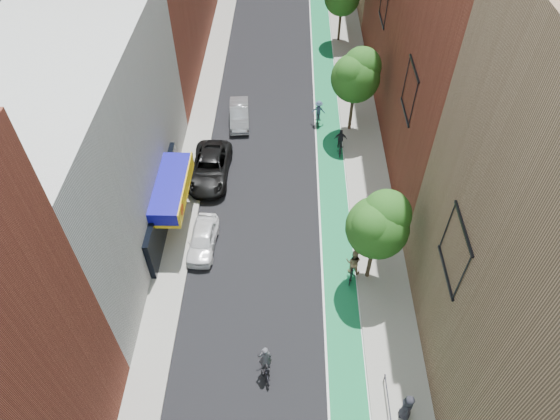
# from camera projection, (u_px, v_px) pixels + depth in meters

# --- Properties ---
(bike_lane) EXTENTS (2.00, 68.00, 0.01)m
(bike_lane) POSITION_uv_depth(u_px,v_px,m) (327.00, 114.00, 40.29)
(bike_lane) COLOR #157841
(bike_lane) RESTS_ON ground
(sidewalk_left) EXTENTS (2.00, 68.00, 0.15)m
(sidewalk_left) POSITION_uv_depth(u_px,v_px,m) (204.00, 112.00, 40.38)
(sidewalk_left) COLOR gray
(sidewalk_left) RESTS_ON ground
(sidewalk_right) EXTENTS (3.00, 68.00, 0.15)m
(sidewalk_right) POSITION_uv_depth(u_px,v_px,m) (358.00, 114.00, 40.21)
(sidewalk_right) COLOR gray
(sidewalk_right) RESTS_ON ground
(building_left_white) EXTENTS (8.00, 20.00, 12.00)m
(building_left_white) POSITION_uv_depth(u_px,v_px,m) (76.00, 150.00, 27.91)
(building_left_white) COLOR silver
(building_left_white) RESTS_ON ground
(tree_near) EXTENTS (3.40, 3.36, 6.42)m
(tree_near) POSITION_uv_depth(u_px,v_px,m) (379.00, 224.00, 25.94)
(tree_near) COLOR #332619
(tree_near) RESTS_ON ground
(tree_mid) EXTENTS (3.55, 3.53, 6.74)m
(tree_mid) POSITION_uv_depth(u_px,v_px,m) (356.00, 74.00, 35.35)
(tree_mid) COLOR #332619
(tree_mid) RESTS_ON ground
(parked_car_white) EXTENTS (1.79, 4.03, 1.35)m
(parked_car_white) POSITION_uv_depth(u_px,v_px,m) (203.00, 239.00, 30.40)
(parked_car_white) COLOR white
(parked_car_white) RESTS_ON ground
(parked_car_black) EXTENTS (2.73, 5.67, 1.56)m
(parked_car_black) POSITION_uv_depth(u_px,v_px,m) (210.00, 168.00, 34.70)
(parked_car_black) COLOR black
(parked_car_black) RESTS_ON ground
(parked_car_silver) EXTENTS (1.80, 4.28, 1.38)m
(parked_car_silver) POSITION_uv_depth(u_px,v_px,m) (239.00, 114.00, 39.14)
(parked_car_silver) COLOR #9DA0A5
(parked_car_silver) RESTS_ON ground
(cyclist_lead) EXTENTS (1.00, 1.94, 2.22)m
(cyclist_lead) POSITION_uv_depth(u_px,v_px,m) (265.00, 364.00, 24.76)
(cyclist_lead) COLOR black
(cyclist_lead) RESTS_ON ground
(cyclist_lane_near) EXTENTS (1.06, 1.94, 2.21)m
(cyclist_lane_near) POSITION_uv_depth(u_px,v_px,m) (353.00, 266.00, 28.69)
(cyclist_lane_near) COLOR black
(cyclist_lane_near) RESTS_ON ground
(cyclist_lane_mid) EXTENTS (0.94, 1.83, 1.91)m
(cyclist_lane_mid) POSITION_uv_depth(u_px,v_px,m) (340.00, 144.00, 36.61)
(cyclist_lane_mid) COLOR black
(cyclist_lane_mid) RESTS_ON ground
(cyclist_lane_far) EXTENTS (1.09, 1.83, 1.96)m
(cyclist_lane_far) POSITION_uv_depth(u_px,v_px,m) (318.00, 114.00, 38.92)
(cyclist_lane_far) COLOR black
(cyclist_lane_far) RESTS_ON ground
(pedestrian) EXTENTS (0.76, 0.99, 1.81)m
(pedestrian) POSITION_uv_depth(u_px,v_px,m) (407.00, 407.00, 23.00)
(pedestrian) COLOR black
(pedestrian) RESTS_ON sidewalk_right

